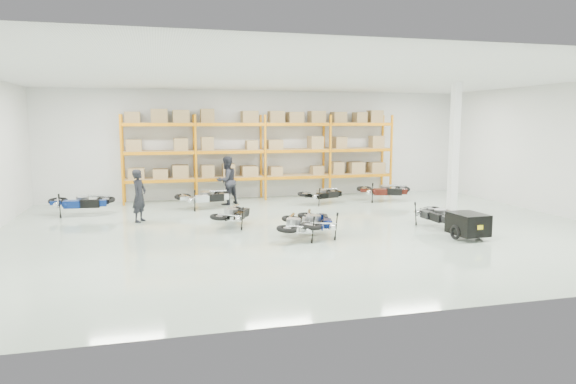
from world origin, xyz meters
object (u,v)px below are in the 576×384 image
object	(u,v)px
trailer	(468,224)
person_back	(227,181)
moto_back_d	(384,187)
moto_touring_right	(437,211)
moto_back_b	(204,194)
moto_silver_left	(297,221)
moto_back_a	(80,198)
moto_black_far_left	(234,211)
person_left	(139,196)
moto_back_c	(322,191)
moto_blue_centre	(317,217)

from	to	relation	value
trailer	person_back	size ratio (longest dim) A/B	0.90
moto_back_d	moto_touring_right	bearing A→B (deg)	-169.64
trailer	moto_back_b	xyz separation A→B (m)	(-6.56, 6.87, 0.14)
moto_silver_left	person_back	distance (m)	6.52
moto_back_a	moto_back_d	size ratio (longest dim) A/B	1.03
moto_black_far_left	trailer	size ratio (longest dim) A/B	0.96
moto_silver_left	person_back	bearing A→B (deg)	-61.33
moto_back_a	person_left	xyz separation A→B (m)	(2.02, -1.72, 0.26)
moto_black_far_left	moto_back_c	world-z (taller)	moto_back_c
moto_touring_right	person_back	xyz separation A→B (m)	(-5.63, 5.98, 0.42)
person_left	person_back	distance (m)	4.22
moto_touring_right	moto_back_c	distance (m)	5.56
moto_black_far_left	trailer	bearing A→B (deg)	-179.24
moto_blue_centre	person_left	distance (m)	6.01
moto_blue_centre	moto_back_d	distance (m)	7.17
moto_black_far_left	person_back	size ratio (longest dim) A/B	0.86
trailer	moto_blue_centre	bearing A→B (deg)	157.62
moto_blue_centre	moto_black_far_left	size ratio (longest dim) A/B	1.09
moto_blue_centre	moto_back_d	bearing A→B (deg)	-116.74
moto_touring_right	moto_black_far_left	bearing A→B (deg)	163.51
moto_blue_centre	moto_back_a	size ratio (longest dim) A/B	0.93
moto_touring_right	trailer	distance (m)	1.60
trailer	moto_back_c	bearing A→B (deg)	102.87
moto_back_a	person_left	bearing A→B (deg)	-124.05
person_left	person_back	xyz separation A→B (m)	(3.20, 2.76, 0.09)
moto_touring_right	person_left	size ratio (longest dim) A/B	1.00
moto_touring_right	moto_blue_centre	bearing A→B (deg)	-177.09
moto_blue_centre	person_left	xyz separation A→B (m)	(-4.90, 3.48, 0.31)
moto_silver_left	moto_back_b	xyz separation A→B (m)	(-2.00, 5.71, 0.04)
moto_back_b	moto_back_d	bearing A→B (deg)	-101.56
person_back	moto_touring_right	bearing A→B (deg)	100.20
trailer	person_back	bearing A→B (deg)	123.12
moto_blue_centre	moto_touring_right	world-z (taller)	moto_blue_centre
moto_blue_centre	moto_back_b	world-z (taller)	moto_back_b
moto_back_d	person_back	xyz separation A→B (m)	(-6.30, 0.74, 0.37)
moto_blue_centre	moto_silver_left	bearing A→B (deg)	29.26
moto_silver_left	moto_touring_right	xyz separation A→B (m)	(4.57, 0.44, 0.01)
moto_back_d	person_back	world-z (taller)	person_back
moto_black_far_left	moto_touring_right	world-z (taller)	moto_touring_right
moto_silver_left	person_left	bearing A→B (deg)	-21.41
moto_black_far_left	person_left	distance (m)	3.23
moto_silver_left	trailer	size ratio (longest dim) A/B	0.99
moto_back_b	person_back	distance (m)	1.23
moto_touring_right	moto_back_d	size ratio (longest dim) A/B	0.91
person_left	moto_back_b	bearing A→B (deg)	-21.47
moto_back_b	moto_back_d	size ratio (longest dim) A/B	0.98
moto_silver_left	moto_black_far_left	world-z (taller)	moto_silver_left
moto_back_a	moto_back_d	xyz separation A→B (m)	(11.52, 0.30, -0.02)
person_back	moto_blue_centre	bearing A→B (deg)	72.19
trailer	moto_back_a	bearing A→B (deg)	145.43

